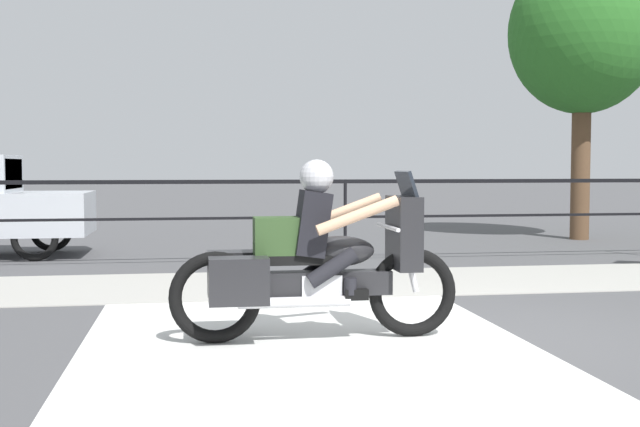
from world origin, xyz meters
TOP-DOWN VIEW (x-y plane):
  - ground_plane at (0.00, 0.00)m, footprint 120.00×120.00m
  - sidewalk_band at (0.00, 3.40)m, footprint 44.00×2.40m
  - crosswalk_band at (-1.37, -0.20)m, footprint 3.68×6.00m
  - fence_railing at (0.00, 5.47)m, footprint 36.00×0.05m
  - motorcycle at (-1.29, 0.18)m, footprint 2.46×0.76m
  - tree_behind_sign at (5.38, 8.55)m, footprint 2.92×2.92m

SIDE VIEW (x-z plane):
  - ground_plane at x=0.00m, z-range 0.00..0.00m
  - crosswalk_band at x=-1.37m, z-range 0.00..0.01m
  - sidewalk_band at x=0.00m, z-range 0.00..0.01m
  - motorcycle at x=-1.29m, z-range -0.09..1.45m
  - fence_railing at x=0.00m, z-range 0.36..1.63m
  - tree_behind_sign at x=5.38m, z-range 1.22..6.94m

